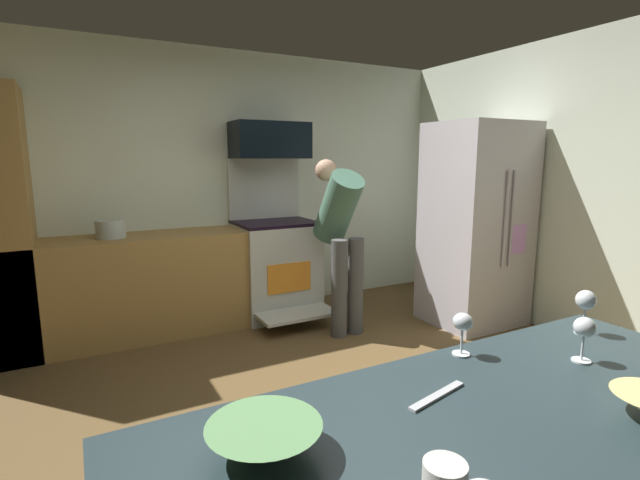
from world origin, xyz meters
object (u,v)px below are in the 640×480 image
at_px(microwave, 270,140).
at_px(mixing_bowl_large, 264,440).
at_px(oven_range, 276,264).
at_px(refrigerator, 476,225).
at_px(wine_glass_far, 586,302).
at_px(person_cook, 340,232).
at_px(wine_glass_mid, 584,330).
at_px(stock_pot, 110,229).
at_px(wine_glass_extra, 463,324).

relative_size(microwave, mixing_bowl_large, 2.81).
distance_m(oven_range, microwave, 1.23).
relative_size(refrigerator, wine_glass_far, 11.10).
bearing_deg(person_cook, refrigerator, -17.37).
height_order(refrigerator, person_cook, refrigerator).
xyz_separation_m(mixing_bowl_large, wine_glass_mid, (1.10, -0.03, 0.07)).
height_order(person_cook, stock_pot, person_cook).
relative_size(oven_range, stock_pot, 6.49).
height_order(mixing_bowl_large, stock_pot, stock_pot).
bearing_deg(microwave, refrigerator, -36.61).
distance_m(wine_glass_mid, stock_pot, 3.57).
bearing_deg(microwave, mixing_bowl_large, -112.36).
bearing_deg(wine_glass_mid, mixing_bowl_large, 178.21).
bearing_deg(oven_range, microwave, 90.00).
distance_m(person_cook, stock_pot, 1.96).
bearing_deg(oven_range, wine_glass_mid, -95.29).
xyz_separation_m(oven_range, microwave, (0.00, 0.09, 1.22)).
xyz_separation_m(microwave, wine_glass_mid, (-0.31, -3.45, -0.73)).
distance_m(oven_range, wine_glass_far, 3.25).
relative_size(wine_glass_far, stock_pot, 0.71).
distance_m(mixing_bowl_large, wine_glass_extra, 0.81).
bearing_deg(stock_pot, wine_glass_mid, -70.75).
xyz_separation_m(microwave, refrigerator, (1.59, -1.18, -0.79)).
bearing_deg(oven_range, wine_glass_extra, -101.20).
relative_size(oven_range, wine_glass_mid, 10.31).
relative_size(microwave, refrigerator, 0.39).
bearing_deg(wine_glass_extra, stock_pot, 105.42).
bearing_deg(person_cook, oven_range, 115.84).
bearing_deg(person_cook, microwave, 113.16).
distance_m(refrigerator, wine_glass_mid, 2.96).
height_order(person_cook, wine_glass_mid, person_cook).
bearing_deg(mixing_bowl_large, wine_glass_extra, 13.62).
relative_size(person_cook, wine_glass_far, 9.15).
height_order(wine_glass_mid, stock_pot, wine_glass_mid).
relative_size(wine_glass_mid, wine_glass_extra, 1.02).
relative_size(wine_glass_mid, wine_glass_far, 0.89).
height_order(oven_range, wine_glass_far, oven_range).
bearing_deg(wine_glass_mid, stock_pot, 109.25).
xyz_separation_m(wine_glass_extra, stock_pot, (-0.87, 3.15, -0.03)).
relative_size(microwave, wine_glass_far, 4.35).
height_order(microwave, wine_glass_mid, microwave).
relative_size(refrigerator, wine_glass_mid, 12.45).
bearing_deg(wine_glass_mid, wine_glass_far, 31.98).
distance_m(microwave, refrigerator, 2.14).
xyz_separation_m(person_cook, wine_glass_far, (-0.41, -2.51, 0.11)).
bearing_deg(wine_glass_mid, oven_range, 84.71).
relative_size(oven_range, wine_glass_extra, 10.56).
distance_m(microwave, mixing_bowl_large, 3.78).
distance_m(refrigerator, wine_glass_far, 2.69).
distance_m(oven_range, mixing_bowl_large, 3.64).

